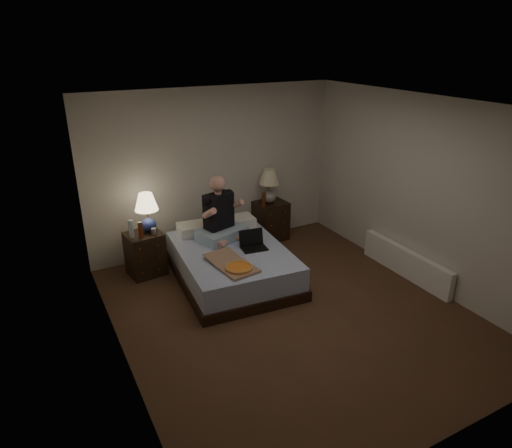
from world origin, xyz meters
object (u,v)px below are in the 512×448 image
beer_bottle_left (140,230)px  laptop (254,241)px  bed (232,264)px  pizza_box (239,268)px  nightstand_left (145,254)px  lamp_left (147,213)px  lamp_right (269,186)px  nightstand_right (271,220)px  person (221,209)px  water_bottle (131,229)px  radiator (406,263)px  beer_bottle_right (264,200)px  soda_can (154,232)px

beer_bottle_left → laptop: (1.34, -0.74, -0.15)m
bed → pizza_box: (-0.19, -0.61, 0.27)m
nightstand_left → lamp_left: bearing=18.3°
lamp_left → lamp_right: bearing=5.4°
nightstand_right → person: size_ratio=0.69×
nightstand_right → pizza_box: (-1.35, -1.57, 0.18)m
lamp_left → laptop: bearing=-37.4°
water_bottle → lamp_left: bearing=20.3°
lamp_left → radiator: size_ratio=0.35×
nightstand_right → radiator: nightstand_right is taller
lamp_right → beer_bottle_right: size_ratio=2.43×
person → laptop: person is taller
lamp_right → water_bottle: bearing=-172.8°
nightstand_left → beer_bottle_left: 0.45m
bed → beer_bottle_right: beer_bottle_right is taller
lamp_right → person: 1.26m
bed → person: 0.79m
soda_can → pizza_box: soda_can is taller
person → pizza_box: 1.09m
bed → pizza_box: pizza_box is taller
radiator → water_bottle: bearing=152.9°
laptop → soda_can: bearing=154.8°
water_bottle → soda_can: (0.29, -0.06, -0.07)m
laptop → nightstand_left: bearing=153.5°
beer_bottle_right → lamp_right: bearing=36.3°
nightstand_left → beer_bottle_right: 2.03m
nightstand_left → person: size_ratio=0.67×
bed → beer_bottle_left: 1.33m
person → radiator: person is taller
lamp_left → soda_can: 0.28m
beer_bottle_left → laptop: 1.54m
beer_bottle_right → person: person is taller
lamp_left → soda_can: size_ratio=5.60×
radiator → bed: bearing=154.4°
water_bottle → lamp_right: bearing=7.2°
lamp_left → beer_bottle_right: (1.89, 0.07, -0.15)m
water_bottle → laptop: bearing=-29.3°
lamp_right → nightstand_left: bearing=-173.7°
nightstand_left → pizza_box: 1.58m
water_bottle → beer_bottle_right: bearing=4.6°
beer_bottle_left → laptop: beer_bottle_left is taller
beer_bottle_right → nightstand_right: bearing=31.3°
nightstand_right → lamp_right: (-0.03, 0.00, 0.60)m
water_bottle → radiator: size_ratio=0.16×
bed → beer_bottle_left: size_ratio=8.09×
soda_can → pizza_box: bearing=-59.9°
beer_bottle_right → lamp_left: bearing=-177.7°
soda_can → laptop: soda_can is taller
lamp_left → pizza_box: bearing=-62.0°
lamp_left → water_bottle: size_ratio=2.24×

